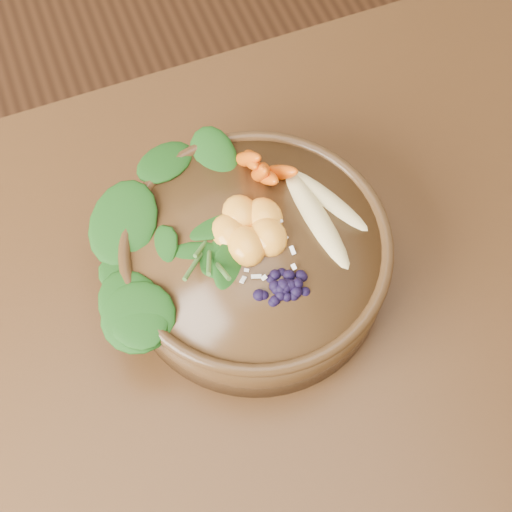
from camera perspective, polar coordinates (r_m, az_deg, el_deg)
ground at (r=1.60m, az=-2.64°, el=-16.99°), size 4.00×4.00×0.00m
dining_table at (r=0.96m, az=-4.28°, el=-10.29°), size 1.60×0.90×0.75m
stoneware_bowl at (r=0.87m, az=-0.00°, el=-0.30°), size 0.36×0.36×0.09m
kale_heap at (r=0.83m, az=-5.19°, el=3.97°), size 0.23×0.21×0.05m
carrot_cluster at (r=0.85m, az=0.72°, el=8.61°), size 0.07×0.07×0.09m
banana_halves at (r=0.85m, az=5.42°, el=4.34°), size 0.10×0.18×0.03m
mandarin_cluster at (r=0.83m, az=-0.51°, el=2.75°), size 0.10×0.11×0.04m
blueberry_pile at (r=0.79m, az=2.47°, el=-1.90°), size 0.16×0.13×0.04m
coconut_flakes at (r=0.82m, az=0.86°, el=0.03°), size 0.11×0.09×0.01m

